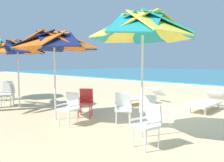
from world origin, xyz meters
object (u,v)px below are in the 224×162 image
at_px(plastic_chair_1, 148,109).
at_px(plastic_chair_4, 70,107).
at_px(plastic_chair_7, 8,89).
at_px(plastic_chair_3, 86,101).
at_px(beach_umbrella_1, 54,42).
at_px(sun_lounger_2, 142,97).
at_px(beach_umbrella_2, 18,48).
at_px(plastic_chair_2, 123,107).
at_px(plastic_chair_0, 149,123).
at_px(sun_lounger_1, 207,102).
at_px(beach_umbrella_0, 143,28).
at_px(plastic_chair_5, 9,93).

relative_size(plastic_chair_1, plastic_chair_4, 1.00).
bearing_deg(plastic_chair_7, plastic_chair_3, 3.78).
height_order(beach_umbrella_1, sun_lounger_2, beach_umbrella_1).
bearing_deg(beach_umbrella_2, plastic_chair_2, 11.01).
relative_size(beach_umbrella_1, plastic_chair_7, 3.06).
relative_size(plastic_chair_3, sun_lounger_2, 0.39).
height_order(plastic_chair_4, plastic_chair_7, same).
bearing_deg(sun_lounger_2, plastic_chair_0, -52.78).
xyz_separation_m(plastic_chair_7, sun_lounger_1, (7.40, 3.91, -0.22)).
relative_size(plastic_chair_4, sun_lounger_2, 0.39).
bearing_deg(beach_umbrella_1, plastic_chair_1, 26.19).
relative_size(plastic_chair_0, plastic_chair_3, 1.00).
bearing_deg(beach_umbrella_1, beach_umbrella_0, 9.11).
bearing_deg(beach_umbrella_0, plastic_chair_1, 115.07).
relative_size(plastic_chair_2, plastic_chair_7, 1.00).
bearing_deg(plastic_chair_0, plastic_chair_4, -178.17).
height_order(plastic_chair_4, sun_lounger_1, plastic_chair_4).
bearing_deg(sun_lounger_2, plastic_chair_3, -90.33).
distance_m(plastic_chair_1, plastic_chair_2, 0.67).
distance_m(plastic_chair_1, beach_umbrella_2, 5.38).
xyz_separation_m(plastic_chair_2, beach_umbrella_1, (-1.83, -0.92, 1.79)).
bearing_deg(plastic_chair_5, beach_umbrella_2, 7.14).
distance_m(plastic_chair_3, plastic_chair_4, 1.00).
height_order(beach_umbrella_0, sun_lounger_1, beach_umbrella_0).
xyz_separation_m(plastic_chair_2, sun_lounger_1, (0.91, 3.54, -0.22)).
height_order(plastic_chair_0, plastic_chair_1, same).
relative_size(beach_umbrella_0, plastic_chair_0, 3.30).
bearing_deg(plastic_chair_5, plastic_chair_2, 10.48).
xyz_separation_m(beach_umbrella_0, beach_umbrella_2, (-5.33, -0.38, -0.23)).
bearing_deg(beach_umbrella_1, plastic_chair_0, 0.86).
xyz_separation_m(beach_umbrella_2, plastic_chair_7, (-2.13, 0.48, -1.72)).
xyz_separation_m(plastic_chair_1, sun_lounger_1, (0.29, 3.26, -0.22)).
bearing_deg(plastic_chair_4, plastic_chair_2, 41.42).
distance_m(plastic_chair_0, plastic_chair_7, 7.93).
xyz_separation_m(plastic_chair_0, plastic_chair_5, (-6.48, -0.06, 0.00)).
bearing_deg(plastic_chair_0, plastic_chair_1, 124.88).
xyz_separation_m(plastic_chair_2, plastic_chair_7, (-6.50, -0.37, 0.00)).
bearing_deg(plastic_chair_4, plastic_chair_1, 36.05).
distance_m(plastic_chair_4, beach_umbrella_2, 3.71).
bearing_deg(plastic_chair_2, plastic_chair_7, -176.74).
xyz_separation_m(plastic_chair_4, beach_umbrella_2, (-3.29, 0.10, 1.72)).
relative_size(plastic_chair_1, plastic_chair_7, 1.00).
bearing_deg(plastic_chair_3, beach_umbrella_1, -110.39).
xyz_separation_m(beach_umbrella_0, plastic_chair_1, (-0.35, 0.75, -1.95)).
bearing_deg(plastic_chair_5, sun_lounger_1, 36.89).
relative_size(beach_umbrella_0, beach_umbrella_1, 1.08).
xyz_separation_m(plastic_chair_4, plastic_chair_5, (-3.98, 0.02, 0.00)).
relative_size(plastic_chair_5, sun_lounger_1, 0.40).
bearing_deg(plastic_chair_2, beach_umbrella_0, -26.15).
bearing_deg(plastic_chair_1, beach_umbrella_2, -167.23).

